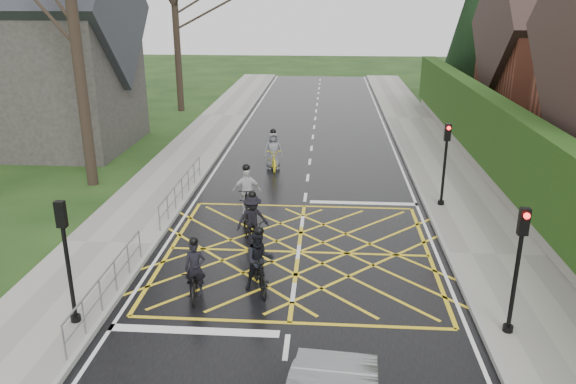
# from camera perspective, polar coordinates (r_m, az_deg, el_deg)

# --- Properties ---
(ground) EXTENTS (120.00, 120.00, 0.00)m
(ground) POSITION_cam_1_polar(r_m,az_deg,el_deg) (17.49, 1.07, -6.13)
(ground) COLOR black
(ground) RESTS_ON ground
(road) EXTENTS (9.00, 80.00, 0.01)m
(road) POSITION_cam_1_polar(r_m,az_deg,el_deg) (17.49, 1.07, -6.12)
(road) COLOR black
(road) RESTS_ON ground
(sidewalk_right) EXTENTS (3.00, 80.00, 0.15)m
(sidewalk_right) POSITION_cam_1_polar(r_m,az_deg,el_deg) (18.19, 20.41, -6.12)
(sidewalk_right) COLOR gray
(sidewalk_right) RESTS_ON ground
(sidewalk_left) EXTENTS (3.00, 80.00, 0.15)m
(sidewalk_left) POSITION_cam_1_polar(r_m,az_deg,el_deg) (18.72, -17.67, -5.07)
(sidewalk_left) COLOR gray
(sidewalk_left) RESTS_ON ground
(stone_wall) EXTENTS (0.50, 38.00, 0.70)m
(stone_wall) POSITION_cam_1_polar(r_m,az_deg,el_deg) (23.95, 20.75, 0.63)
(stone_wall) COLOR slate
(stone_wall) RESTS_ON ground
(hedge) EXTENTS (0.90, 38.00, 2.80)m
(hedge) POSITION_cam_1_polar(r_m,az_deg,el_deg) (23.48, 21.26, 4.67)
(hedge) COLOR #1C390F
(hedge) RESTS_ON stone_wall
(house_far) EXTENTS (9.80, 8.80, 10.30)m
(house_far) POSITION_cam_1_polar(r_m,az_deg,el_deg) (36.67, 27.13, 12.35)
(house_far) COLOR brown
(house_far) RESTS_ON ground
(conifer) EXTENTS (4.60, 4.60, 10.00)m
(conifer) POSITION_cam_1_polar(r_m,az_deg,el_deg) (43.01, 18.12, 15.07)
(conifer) COLOR black
(conifer) RESTS_ON ground
(church) EXTENTS (8.80, 7.80, 11.00)m
(church) POSITION_cam_1_polar(r_m,az_deg,el_deg) (31.36, -23.77, 13.03)
(church) COLOR #2D2B28
(church) RESTS_ON ground
(tree_far) EXTENTS (8.40, 8.40, 10.40)m
(tree_far) POSITION_cam_1_polar(r_m,az_deg,el_deg) (39.10, -11.47, 18.51)
(tree_far) COLOR black
(tree_far) RESTS_ON ground
(railing_south) EXTENTS (0.05, 5.04, 1.03)m
(railing_south) POSITION_cam_1_polar(r_m,az_deg,el_deg) (15.03, -17.88, -8.33)
(railing_south) COLOR slate
(railing_south) RESTS_ON ground
(railing_north) EXTENTS (0.05, 6.04, 1.03)m
(railing_north) POSITION_cam_1_polar(r_m,az_deg,el_deg) (21.59, -10.75, 0.82)
(railing_north) COLOR slate
(railing_north) RESTS_ON ground
(traffic_light_ne) EXTENTS (0.24, 0.31, 3.21)m
(traffic_light_ne) POSITION_cam_1_polar(r_m,az_deg,el_deg) (21.24, 15.61, 2.60)
(traffic_light_ne) COLOR black
(traffic_light_ne) RESTS_ON ground
(traffic_light_se) EXTENTS (0.24, 0.31, 3.21)m
(traffic_light_se) POSITION_cam_1_polar(r_m,az_deg,el_deg) (13.66, 22.17, -7.63)
(traffic_light_se) COLOR black
(traffic_light_se) RESTS_ON ground
(traffic_light_sw) EXTENTS (0.24, 0.31, 3.21)m
(traffic_light_sw) POSITION_cam_1_polar(r_m,az_deg,el_deg) (14.01, -21.44, -6.83)
(traffic_light_sw) COLOR black
(traffic_light_sw) RESTS_ON ground
(cyclist_rear) EXTENTS (0.87, 1.76, 1.64)m
(cyclist_rear) POSITION_cam_1_polar(r_m,az_deg,el_deg) (15.11, -9.43, -8.50)
(cyclist_rear) COLOR black
(cyclist_rear) RESTS_ON ground
(cyclist_back) EXTENTS (1.05, 1.88, 1.81)m
(cyclist_back) POSITION_cam_1_polar(r_m,az_deg,el_deg) (15.15, -2.93, -7.52)
(cyclist_back) COLOR black
(cyclist_back) RESTS_ON ground
(cyclist_mid) EXTENTS (1.33, 1.93, 1.78)m
(cyclist_mid) POSITION_cam_1_polar(r_m,az_deg,el_deg) (17.84, -3.63, -3.36)
(cyclist_mid) COLOR black
(cyclist_mid) RESTS_ON ground
(cyclist_front) EXTENTS (1.07, 1.95, 1.89)m
(cyclist_front) POSITION_cam_1_polar(r_m,az_deg,el_deg) (20.22, -4.22, -0.44)
(cyclist_front) COLOR black
(cyclist_front) RESTS_ON ground
(cyclist_lead) EXTENTS (1.04, 2.02, 1.87)m
(cyclist_lead) POSITION_cam_1_polar(r_m,az_deg,el_deg) (25.58, -1.52, 3.76)
(cyclist_lead) COLOR gold
(cyclist_lead) RESTS_ON ground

